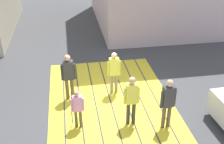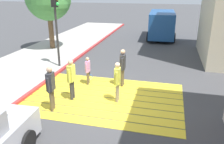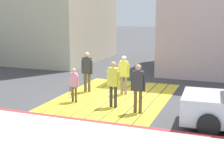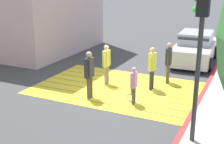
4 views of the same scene
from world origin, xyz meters
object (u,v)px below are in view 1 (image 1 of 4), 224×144
pedestrian_adult_side (68,74)px  pedestrian_teen_behind (168,101)px  pedestrian_adult_lead (132,97)px  pedestrian_child_with_racket (77,107)px  pedestrian_adult_trailing (114,70)px

pedestrian_adult_side → pedestrian_teen_behind: bearing=-125.9°
pedestrian_adult_lead → pedestrian_child_with_racket: pedestrian_adult_lead is taller
pedestrian_adult_trailing → pedestrian_child_with_racket: 2.29m
pedestrian_adult_trailing → pedestrian_teen_behind: 2.56m
pedestrian_adult_lead → pedestrian_teen_behind: bearing=-109.1°
pedestrian_adult_trailing → pedestrian_adult_side: bearing=94.5°
pedestrian_adult_trailing → pedestrian_child_with_racket: pedestrian_adult_trailing is taller
pedestrian_adult_trailing → pedestrian_adult_side: 1.64m
pedestrian_adult_lead → pedestrian_adult_trailing: (1.86, 0.22, -0.02)m
pedestrian_adult_lead → pedestrian_child_with_racket: 1.68m
pedestrian_teen_behind → pedestrian_child_with_racket: pedestrian_teen_behind is taller
pedestrian_adult_side → pedestrian_adult_trailing: bearing=-85.5°
pedestrian_adult_side → pedestrian_teen_behind: 3.57m
pedestrian_teen_behind → pedestrian_child_with_racket: 2.75m
pedestrian_adult_side → pedestrian_child_with_racket: pedestrian_adult_side is taller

